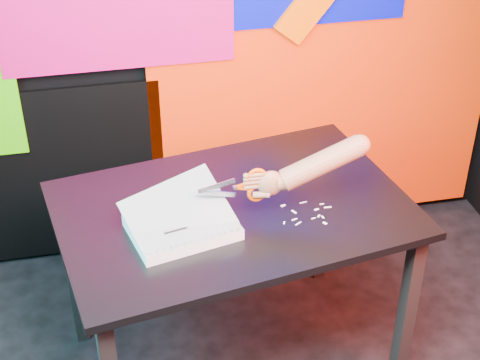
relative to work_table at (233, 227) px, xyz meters
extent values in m
cube|color=#F22C05|center=(0.59, 0.81, 0.19)|extent=(1.60, 0.02, 1.60)
cube|color=black|center=(-0.81, 0.81, -0.21)|extent=(1.30, 0.02, 0.85)
cube|color=black|center=(-0.59, 0.25, -0.30)|extent=(0.06, 0.06, 0.72)
cube|color=black|center=(0.59, -0.25, -0.30)|extent=(0.06, 0.06, 0.72)
cube|color=black|center=(0.48, 0.43, -0.30)|extent=(0.06, 0.06, 0.72)
cube|color=black|center=(0.00, 0.00, 0.07)|extent=(1.32, 0.99, 0.03)
cube|color=silver|center=(-0.19, -0.11, 0.11)|extent=(0.38, 0.32, 0.04)
cube|color=silver|center=(-0.19, -0.11, 0.13)|extent=(0.38, 0.32, 0.00)
cube|color=silver|center=(-0.19, -0.11, 0.13)|extent=(0.38, 0.30, 0.10)
cube|color=silver|center=(-0.20, -0.09, 0.16)|extent=(0.39, 0.29, 0.18)
cylinder|color=#2E2E33|center=(-0.32, -0.25, 0.13)|extent=(0.01, 0.01, 0.00)
cylinder|color=#2E2E33|center=(-0.29, -0.25, 0.13)|extent=(0.01, 0.01, 0.00)
cylinder|color=#2E2E33|center=(-0.27, -0.24, 0.13)|extent=(0.01, 0.01, 0.00)
cylinder|color=#2E2E33|center=(-0.25, -0.24, 0.13)|extent=(0.01, 0.01, 0.00)
cylinder|color=#2E2E33|center=(-0.23, -0.23, 0.13)|extent=(0.01, 0.01, 0.00)
cylinder|color=#2E2E33|center=(-0.20, -0.23, 0.13)|extent=(0.01, 0.01, 0.00)
cylinder|color=#2E2E33|center=(-0.18, -0.22, 0.13)|extent=(0.01, 0.01, 0.00)
cylinder|color=#2E2E33|center=(-0.16, -0.22, 0.13)|extent=(0.01, 0.01, 0.00)
cylinder|color=#2E2E33|center=(-0.14, -0.21, 0.13)|extent=(0.01, 0.01, 0.00)
cylinder|color=#2E2E33|center=(-0.11, -0.21, 0.13)|extent=(0.01, 0.01, 0.00)
cylinder|color=#2E2E33|center=(-0.09, -0.20, 0.13)|extent=(0.01, 0.01, 0.00)
cylinder|color=#2E2E33|center=(-0.07, -0.19, 0.13)|extent=(0.01, 0.01, 0.00)
cylinder|color=#2E2E33|center=(-0.04, -0.19, 0.13)|extent=(0.01, 0.01, 0.00)
cylinder|color=#2E2E33|center=(-0.02, -0.18, 0.13)|extent=(0.01, 0.01, 0.00)
cylinder|color=#2E2E33|center=(-0.37, -0.03, 0.13)|extent=(0.01, 0.01, 0.00)
cylinder|color=#2E2E33|center=(-0.34, -0.03, 0.13)|extent=(0.01, 0.01, 0.00)
cylinder|color=#2E2E33|center=(-0.32, -0.02, 0.13)|extent=(0.01, 0.01, 0.00)
cylinder|color=#2E2E33|center=(-0.30, -0.02, 0.13)|extent=(0.01, 0.01, 0.00)
cylinder|color=#2E2E33|center=(-0.28, -0.01, 0.13)|extent=(0.01, 0.01, 0.00)
cylinder|color=#2E2E33|center=(-0.25, -0.01, 0.13)|extent=(0.01, 0.01, 0.00)
cylinder|color=#2E2E33|center=(-0.23, 0.00, 0.13)|extent=(0.01, 0.01, 0.00)
cylinder|color=#2E2E33|center=(-0.21, 0.00, 0.13)|extent=(0.01, 0.01, 0.00)
cylinder|color=#2E2E33|center=(-0.19, 0.01, 0.13)|extent=(0.01, 0.01, 0.00)
cylinder|color=#2E2E33|center=(-0.16, 0.01, 0.13)|extent=(0.01, 0.01, 0.00)
cylinder|color=#2E2E33|center=(-0.14, 0.02, 0.13)|extent=(0.01, 0.01, 0.00)
cylinder|color=#2E2E33|center=(-0.12, 0.02, 0.13)|extent=(0.01, 0.01, 0.00)
cylinder|color=#2E2E33|center=(-0.10, 0.03, 0.13)|extent=(0.01, 0.01, 0.00)
cylinder|color=#2E2E33|center=(-0.07, 0.03, 0.13)|extent=(0.01, 0.01, 0.00)
cube|color=black|center=(-0.28, -0.08, 0.13)|extent=(0.06, 0.02, 0.00)
cube|color=black|center=(-0.18, -0.08, 0.13)|extent=(0.05, 0.02, 0.00)
cube|color=black|center=(-0.22, -0.15, 0.13)|extent=(0.08, 0.03, 0.00)
cube|color=silver|center=(-0.07, -0.08, 0.23)|extent=(0.13, 0.00, 0.05)
cube|color=silver|center=(-0.07, -0.08, 0.20)|extent=(0.13, 0.00, 0.05)
cylinder|color=silver|center=(-0.01, -0.08, 0.22)|extent=(0.01, 0.01, 0.01)
cube|color=#DD4100|center=(0.01, -0.08, 0.21)|extent=(0.05, 0.01, 0.02)
cube|color=#DD4100|center=(0.01, -0.08, 0.23)|extent=(0.05, 0.01, 0.02)
torus|color=#DD4100|center=(0.06, -0.08, 0.25)|extent=(0.07, 0.01, 0.07)
torus|color=#DD4100|center=(0.06, -0.08, 0.19)|extent=(0.07, 0.01, 0.07)
ellipsoid|color=#996449|center=(0.11, -0.08, 0.22)|extent=(0.09, 0.05, 0.09)
cylinder|color=#996449|center=(0.06, -0.08, 0.22)|extent=(0.07, 0.02, 0.02)
cylinder|color=#996449|center=(0.06, -0.08, 0.23)|extent=(0.06, 0.02, 0.02)
cylinder|color=#996449|center=(0.06, -0.08, 0.25)|extent=(0.06, 0.02, 0.02)
cylinder|color=#996449|center=(0.06, -0.08, 0.26)|extent=(0.05, 0.02, 0.02)
cylinder|color=#996449|center=(0.08, -0.09, 0.19)|extent=(0.06, 0.04, 0.03)
cylinder|color=#996449|center=(0.16, -0.08, 0.22)|extent=(0.05, 0.06, 0.06)
cylinder|color=#996449|center=(0.29, -0.08, 0.28)|extent=(0.29, 0.08, 0.18)
sphere|color=#996449|center=(0.41, -0.08, 0.33)|extent=(0.07, 0.07, 0.07)
cube|color=white|center=(0.15, -0.13, 0.09)|extent=(0.01, 0.02, 0.00)
cube|color=white|center=(0.20, -0.08, 0.09)|extent=(0.02, 0.02, 0.00)
cube|color=white|center=(0.17, -0.03, 0.09)|extent=(0.02, 0.02, 0.00)
cube|color=white|center=(0.19, -0.12, 0.09)|extent=(0.02, 0.01, 0.00)
cube|color=white|center=(0.19, -0.14, 0.09)|extent=(0.03, 0.02, 0.00)
cube|color=white|center=(0.31, -0.05, 0.09)|extent=(0.02, 0.01, 0.00)
cube|color=white|center=(0.29, -0.13, 0.09)|extent=(0.01, 0.02, 0.00)
cube|color=white|center=(0.28, -0.08, 0.09)|extent=(0.02, 0.01, 0.00)
cube|color=white|center=(0.25, -0.03, 0.09)|extent=(0.03, 0.01, 0.00)
cube|color=white|center=(0.32, -0.08, 0.09)|extent=(0.03, 0.01, 0.00)
cube|color=white|center=(0.25, -0.13, 0.09)|extent=(0.02, 0.01, 0.00)
cube|color=white|center=(0.28, -0.12, 0.09)|extent=(0.01, 0.02, 0.00)
cube|color=white|center=(0.28, -0.16, 0.09)|extent=(0.02, 0.02, 0.00)
camera|label=1|loc=(-0.42, -2.05, 1.57)|focal=55.00mm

